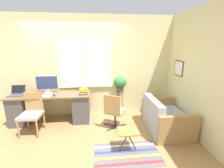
# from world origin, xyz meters

# --- Properties ---
(ground_plane) EXTENTS (14.00, 14.00, 0.00)m
(ground_plane) POSITION_xyz_m (0.00, 0.00, 0.00)
(ground_plane) COLOR tan
(wall_back_with_window) EXTENTS (9.00, 0.12, 2.70)m
(wall_back_with_window) POSITION_xyz_m (0.01, 0.72, 1.35)
(wall_back_with_window) COLOR beige
(wall_back_with_window) RESTS_ON ground_plane
(wall_right_with_picture) EXTENTS (0.08, 9.00, 2.70)m
(wall_right_with_picture) POSITION_xyz_m (2.65, 0.00, 1.35)
(wall_right_with_picture) COLOR beige
(wall_right_with_picture) RESTS_ON ground_plane
(desk) EXTENTS (2.00, 0.64, 0.75)m
(desk) POSITION_xyz_m (-0.62, 0.32, 0.40)
(desk) COLOR brown
(desk) RESTS_ON ground_plane
(laptop) EXTENTS (0.34, 0.30, 0.22)m
(laptop) POSITION_xyz_m (-1.39, 0.32, 0.80)
(laptop) COLOR #4C4C51
(laptop) RESTS_ON desk
(monitor) EXTENTS (0.54, 0.20, 0.44)m
(monitor) POSITION_xyz_m (-0.69, 0.44, 0.98)
(monitor) COLOR silver
(monitor) RESTS_ON desk
(keyboard) EXTENTS (0.38, 0.15, 0.02)m
(keyboard) POSITION_xyz_m (-0.73, 0.14, 0.76)
(keyboard) COLOR silver
(keyboard) RESTS_ON desk
(mouse) EXTENTS (0.04, 0.07, 0.04)m
(mouse) POSITION_xyz_m (-0.47, 0.15, 0.77)
(mouse) COLOR black
(mouse) RESTS_ON desk
(desk_lamp) EXTENTS (0.14, 0.14, 0.42)m
(desk_lamp) POSITION_xyz_m (0.18, 0.50, 1.06)
(desk_lamp) COLOR white
(desk_lamp) RESTS_ON desk
(book_stack) EXTENTS (0.23, 0.18, 0.15)m
(book_stack) POSITION_xyz_m (0.23, 0.20, 0.83)
(book_stack) COLOR purple
(book_stack) RESTS_ON desk
(desk_chair_wooden) EXTENTS (0.47, 0.48, 0.90)m
(desk_chair_wooden) POSITION_xyz_m (-0.91, -0.13, 0.49)
(desk_chair_wooden) COLOR #B2844C
(desk_chair_wooden) RESTS_ON ground_plane
(office_chair_swivel) EXTENTS (0.56, 0.58, 0.86)m
(office_chair_swivel) POSITION_xyz_m (0.95, -0.17, 0.45)
(office_chair_swivel) COLOR #47474C
(office_chair_swivel) RESTS_ON ground_plane
(couch_loveseat) EXTENTS (0.84, 1.14, 0.77)m
(couch_loveseat) POSITION_xyz_m (2.10, -0.37, 0.27)
(couch_loveseat) COLOR #9EA8B2
(couch_loveseat) RESTS_ON ground_plane
(plant_stand) EXTENTS (0.20, 0.20, 0.71)m
(plant_stand) POSITION_xyz_m (1.19, 0.56, 0.58)
(plant_stand) COLOR #333338
(plant_stand) RESTS_ON ground_plane
(potted_plant) EXTENTS (0.35, 0.35, 0.40)m
(potted_plant) POSITION_xyz_m (1.19, 0.56, 0.94)
(potted_plant) COLOR #514C47
(potted_plant) RESTS_ON plant_stand
(floor_rug_striped) EXTENTS (1.21, 0.70, 0.01)m
(floor_rug_striped) POSITION_xyz_m (1.07, -1.09, 0.00)
(floor_rug_striped) COLOR slate
(floor_rug_striped) RESTS_ON ground_plane
(folding_stool) EXTENTS (0.38, 0.33, 0.43)m
(folding_stool) POSITION_xyz_m (1.11, -0.99, 0.38)
(folding_stool) COLOR olive
(folding_stool) RESTS_ON ground_plane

